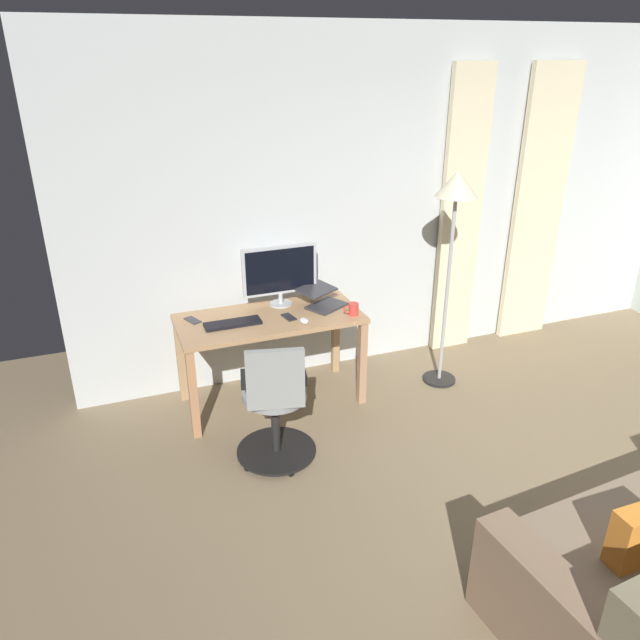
% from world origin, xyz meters
% --- Properties ---
extents(ground_plane, '(7.58, 7.58, 0.00)m').
position_xyz_m(ground_plane, '(0.00, 0.00, 0.00)').
color(ground_plane, '#806D51').
extents(back_room_partition, '(5.83, 0.10, 2.85)m').
position_xyz_m(back_room_partition, '(0.00, -2.73, 1.42)').
color(back_room_partition, silver).
rests_on(back_room_partition, ground).
extents(curtain_left_panel, '(0.52, 0.06, 2.55)m').
position_xyz_m(curtain_left_panel, '(-1.33, -2.62, 1.28)').
color(curtain_left_panel, beige).
rests_on(curtain_left_panel, ground).
extents(curtain_right_panel, '(0.40, 0.06, 2.55)m').
position_xyz_m(curtain_right_panel, '(-0.49, -2.62, 1.28)').
color(curtain_right_panel, beige).
rests_on(curtain_right_panel, ground).
extents(desk, '(1.42, 0.64, 0.75)m').
position_xyz_m(desk, '(1.41, -2.26, 0.65)').
color(desk, tan).
rests_on(desk, ground).
extents(office_chair, '(0.56, 0.56, 0.94)m').
position_xyz_m(office_chair, '(1.61, -1.48, 0.44)').
color(office_chair, black).
rests_on(office_chair, ground).
extents(computer_monitor, '(0.61, 0.18, 0.49)m').
position_xyz_m(computer_monitor, '(1.25, -2.46, 1.03)').
color(computer_monitor, '#B7BCC1').
rests_on(computer_monitor, desk).
extents(computer_keyboard, '(0.42, 0.14, 0.02)m').
position_xyz_m(computer_keyboard, '(1.71, -2.20, 0.77)').
color(computer_keyboard, black).
rests_on(computer_keyboard, desk).
extents(laptop, '(0.41, 0.42, 0.15)m').
position_xyz_m(laptop, '(0.95, -2.31, 0.81)').
color(laptop, '#333338').
rests_on(laptop, desk).
extents(computer_mouse, '(0.06, 0.10, 0.04)m').
position_xyz_m(computer_mouse, '(1.20, -2.05, 0.77)').
color(computer_mouse, white).
rests_on(computer_mouse, desk).
extents(cell_phone_face_up, '(0.09, 0.15, 0.01)m').
position_xyz_m(cell_phone_face_up, '(1.28, -2.18, 0.76)').
color(cell_phone_face_up, '#232328').
rests_on(cell_phone_face_up, desk).
extents(cell_phone_by_monitor, '(0.12, 0.16, 0.01)m').
position_xyz_m(cell_phone_by_monitor, '(1.98, -2.39, 0.76)').
color(cell_phone_by_monitor, '#333338').
rests_on(cell_phone_by_monitor, desk).
extents(mug_tea, '(0.12, 0.08, 0.10)m').
position_xyz_m(mug_tea, '(0.79, -2.05, 0.80)').
color(mug_tea, '#CC3D33').
rests_on(mug_tea, desk).
extents(floor_lamp, '(0.33, 0.33, 1.81)m').
position_xyz_m(floor_lamp, '(-0.04, -2.05, 1.52)').
color(floor_lamp, black).
rests_on(floor_lamp, ground).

